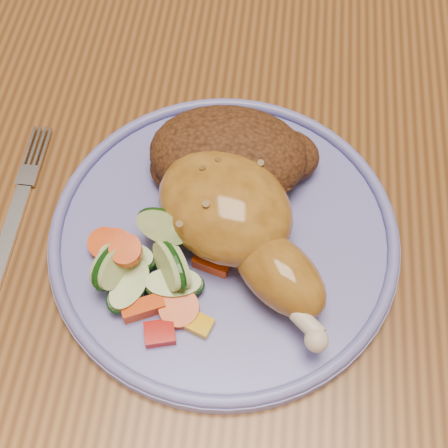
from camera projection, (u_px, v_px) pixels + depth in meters
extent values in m
plane|color=#4E2F1A|center=(253.00, 392.00, 1.21)|extent=(4.00, 4.00, 0.00)
cube|color=brown|center=(283.00, 178.00, 0.58)|extent=(0.90, 1.40, 0.04)
cube|color=brown|center=(94.00, 7.00, 1.25)|extent=(0.06, 0.06, 0.71)
cube|color=#4C2D16|center=(289.00, 23.00, 1.12)|extent=(0.42, 0.42, 0.04)
cylinder|color=#4C2D16|center=(182.00, 168.00, 1.23)|extent=(0.04, 0.04, 0.41)
cylinder|color=#4C2D16|center=(205.00, 40.00, 1.41)|extent=(0.04, 0.04, 0.41)
cylinder|color=#4C2D16|center=(365.00, 185.00, 1.21)|extent=(0.04, 0.04, 0.41)
cylinder|color=#4C2D16|center=(365.00, 53.00, 1.39)|extent=(0.04, 0.04, 0.41)
cylinder|color=#6565B5|center=(224.00, 237.00, 0.52)|extent=(0.29, 0.29, 0.01)
torus|color=#6565B5|center=(224.00, 230.00, 0.51)|extent=(0.29, 0.29, 0.01)
ellipsoid|color=#A56D22|center=(225.00, 206.00, 0.49)|extent=(0.15, 0.14, 0.06)
ellipsoid|color=#A56D22|center=(279.00, 272.00, 0.47)|extent=(0.10, 0.10, 0.05)
sphere|color=beige|center=(316.00, 340.00, 0.44)|extent=(0.02, 0.02, 0.02)
ellipsoid|color=#4B2812|center=(228.00, 155.00, 0.53)|extent=(0.13, 0.10, 0.06)
ellipsoid|color=#4B2812|center=(281.00, 155.00, 0.54)|extent=(0.07, 0.05, 0.04)
ellipsoid|color=#4B2812|center=(182.00, 168.00, 0.54)|extent=(0.06, 0.05, 0.03)
cube|color=#A50A05|center=(160.00, 333.00, 0.47)|extent=(0.03, 0.02, 0.01)
cube|color=#E5A507|center=(200.00, 325.00, 0.47)|extent=(0.02, 0.02, 0.01)
cylinder|color=#EA4B07|center=(116.00, 245.00, 0.50)|extent=(0.03, 0.03, 0.02)
cylinder|color=#EA4B07|center=(179.00, 308.00, 0.48)|extent=(0.03, 0.03, 0.02)
cube|color=#EA4B07|center=(143.00, 308.00, 0.48)|extent=(0.04, 0.03, 0.01)
cube|color=#EA4B07|center=(211.00, 264.00, 0.50)|extent=(0.03, 0.02, 0.01)
cylinder|color=#EA4B07|center=(126.00, 250.00, 0.47)|extent=(0.02, 0.03, 0.01)
cylinder|color=#EA4B07|center=(105.00, 244.00, 0.50)|extent=(0.03, 0.03, 0.02)
cylinder|color=#BCD087|center=(114.00, 265.00, 0.48)|extent=(0.05, 0.05, 0.04)
cylinder|color=#BCD087|center=(165.00, 226.00, 0.48)|extent=(0.05, 0.05, 0.04)
cylinder|color=#BCD087|center=(128.00, 287.00, 0.48)|extent=(0.06, 0.06, 0.02)
cylinder|color=#BCD087|center=(127.00, 258.00, 0.50)|extent=(0.04, 0.05, 0.02)
cylinder|color=#BCD087|center=(174.00, 285.00, 0.48)|extent=(0.05, 0.05, 0.02)
cylinder|color=#BCD087|center=(172.00, 265.00, 0.48)|extent=(0.05, 0.05, 0.05)
cylinder|color=#BCD087|center=(114.00, 263.00, 0.48)|extent=(0.05, 0.05, 0.04)
cube|color=silver|center=(6.00, 244.00, 0.52)|extent=(0.01, 0.12, 0.00)
cube|color=silver|center=(28.00, 175.00, 0.56)|extent=(0.02, 0.07, 0.00)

